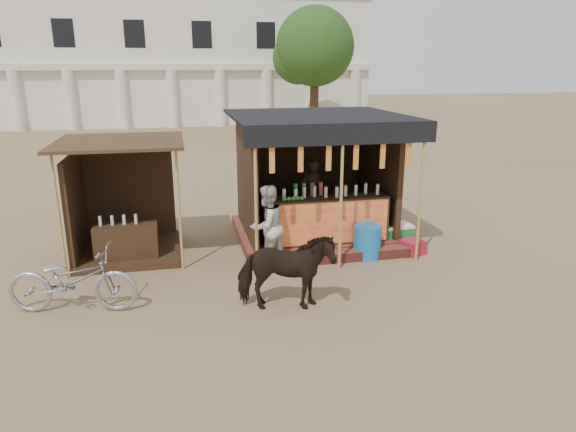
{
  "coord_description": "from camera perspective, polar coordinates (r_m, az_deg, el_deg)",
  "views": [
    {
      "loc": [
        -1.93,
        -7.25,
        3.76
      ],
      "look_at": [
        0.0,
        1.6,
        1.1
      ],
      "focal_mm": 32.0,
      "sensor_mm": 36.0,
      "label": 1
    }
  ],
  "objects": [
    {
      "name": "secondary_stall",
      "position": [
        10.96,
        -18.32,
        0.11
      ],
      "size": [
        2.4,
        2.4,
        2.38
      ],
      "color": "#352013",
      "rests_on": "ground"
    },
    {
      "name": "cooler",
      "position": [
        11.42,
        11.96,
        -2.0
      ],
      "size": [
        0.67,
        0.49,
        0.46
      ],
      "color": "#1C7F33",
      "rests_on": "ground"
    },
    {
      "name": "main_stall",
      "position": [
        11.34,
        3.04,
        2.37
      ],
      "size": [
        3.6,
        3.61,
        2.78
      ],
      "color": "maroon",
      "rests_on": "ground"
    },
    {
      "name": "bystander",
      "position": [
        9.85,
        -2.34,
        -1.13
      ],
      "size": [
        0.99,
        0.94,
        1.61
      ],
      "primitive_type": "imported",
      "rotation": [
        0.0,
        0.0,
        3.73
      ],
      "color": "beige",
      "rests_on": "ground"
    },
    {
      "name": "background_building",
      "position": [
        37.2,
        -12.94,
        16.3
      ],
      "size": [
        26.0,
        7.45,
        8.18
      ],
      "color": "silver",
      "rests_on": "ground"
    },
    {
      "name": "ground",
      "position": [
        8.39,
        2.37,
        -10.26
      ],
      "size": [
        120.0,
        120.0,
        0.0
      ],
      "primitive_type": "plane",
      "color": "#846B4C",
      "rests_on": "ground"
    },
    {
      "name": "red_crate",
      "position": [
        10.98,
        13.65,
        -3.36
      ],
      "size": [
        0.56,
        0.56,
        0.29
      ],
      "primitive_type": "cube",
      "rotation": [
        0.0,
        0.0,
        0.4
      ],
      "color": "#A31B2A",
      "rests_on": "ground"
    },
    {
      "name": "blue_barrel",
      "position": [
        10.52,
        8.78,
        -2.82
      ],
      "size": [
        0.67,
        0.67,
        0.68
      ],
      "primitive_type": "cylinder",
      "rotation": [
        0.0,
        0.0,
        -0.23
      ],
      "color": "#1766AD",
      "rests_on": "ground"
    },
    {
      "name": "motorbike",
      "position": [
        8.79,
        -22.85,
        -6.57
      ],
      "size": [
        2.11,
        1.04,
        1.06
      ],
      "primitive_type": "imported",
      "rotation": [
        0.0,
        0.0,
        1.39
      ],
      "color": "#999AA1",
      "rests_on": "ground"
    },
    {
      "name": "cow",
      "position": [
        8.1,
        -0.28,
        -6.26
      ],
      "size": [
        1.62,
        0.94,
        1.29
      ],
      "primitive_type": "imported",
      "rotation": [
        0.0,
        0.0,
        1.4
      ],
      "color": "black",
      "rests_on": "ground"
    },
    {
      "name": "tree",
      "position": [
        30.41,
        2.57,
        17.98
      ],
      "size": [
        4.5,
        4.4,
        7.0
      ],
      "color": "#382314",
      "rests_on": "ground"
    }
  ]
}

